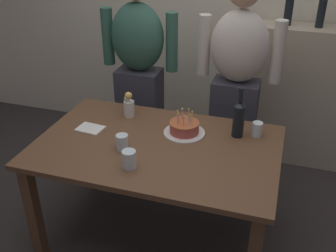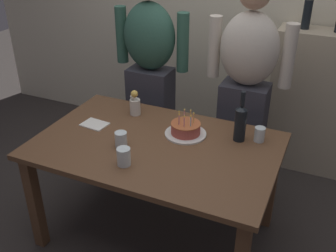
% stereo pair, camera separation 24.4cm
% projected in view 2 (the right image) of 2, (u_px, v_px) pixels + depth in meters
% --- Properties ---
extents(ground_plane, '(10.00, 10.00, 0.00)m').
position_uv_depth(ground_plane, '(157.00, 232.00, 2.80)').
color(ground_plane, '#332D2B').
extents(back_wall, '(5.20, 0.10, 2.60)m').
position_uv_depth(back_wall, '(232.00, 4.00, 3.42)').
color(back_wall, beige).
rests_on(back_wall, ground_plane).
extents(dining_table, '(1.50, 0.96, 0.74)m').
position_uv_depth(dining_table, '(156.00, 157.00, 2.50)').
color(dining_table, brown).
rests_on(dining_table, ground_plane).
extents(birthday_cake, '(0.27, 0.27, 0.16)m').
position_uv_depth(birthday_cake, '(186.00, 129.00, 2.53)').
color(birthday_cake, white).
rests_on(birthday_cake, dining_table).
extents(water_glass_near, '(0.07, 0.07, 0.10)m').
position_uv_depth(water_glass_near, '(121.00, 139.00, 2.40)').
color(water_glass_near, silver).
rests_on(water_glass_near, dining_table).
extents(water_glass_far, '(0.08, 0.08, 0.11)m').
position_uv_depth(water_glass_far, '(124.00, 157.00, 2.22)').
color(water_glass_far, silver).
rests_on(water_glass_far, dining_table).
extents(water_glass_side, '(0.07, 0.07, 0.09)m').
position_uv_depth(water_glass_side, '(260.00, 134.00, 2.46)').
color(water_glass_side, silver).
rests_on(water_glass_side, dining_table).
extents(wine_bottle, '(0.07, 0.07, 0.33)m').
position_uv_depth(wine_bottle, '(240.00, 122.00, 2.43)').
color(wine_bottle, black).
rests_on(wine_bottle, dining_table).
extents(napkin_stack, '(0.18, 0.14, 0.01)m').
position_uv_depth(napkin_stack, '(95.00, 124.00, 2.66)').
color(napkin_stack, white).
rests_on(napkin_stack, dining_table).
extents(flower_vase, '(0.08, 0.08, 0.19)m').
position_uv_depth(flower_vase, '(135.00, 104.00, 2.76)').
color(flower_vase, silver).
rests_on(flower_vase, dining_table).
extents(person_man_bearded, '(0.61, 0.27, 1.66)m').
position_uv_depth(person_man_bearded, '(150.00, 74.00, 3.12)').
color(person_man_bearded, '#33333D').
rests_on(person_man_bearded, ground_plane).
extents(person_woman_cardigan, '(0.61, 0.27, 1.66)m').
position_uv_depth(person_woman_cardigan, '(245.00, 90.00, 2.84)').
color(person_woman_cardigan, '#33333D').
rests_on(person_woman_cardigan, ground_plane).
extents(shelf_cabinet, '(0.86, 0.30, 1.50)m').
position_uv_depth(shelf_cabinet, '(323.00, 104.00, 3.26)').
color(shelf_cabinet, tan).
rests_on(shelf_cabinet, ground_plane).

